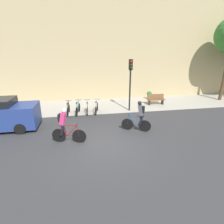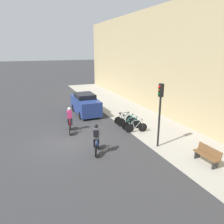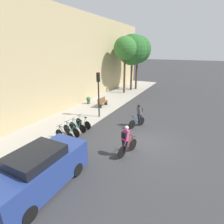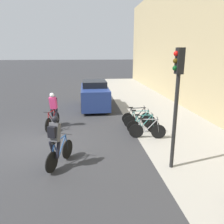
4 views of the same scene
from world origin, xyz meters
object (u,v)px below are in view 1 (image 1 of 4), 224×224
object	(u,v)px
cyclist_pink	(65,125)
potted_plant	(149,95)
traffic_light_pole	(130,76)
bench	(156,99)
parked_bike_1	(78,109)
parked_bike_2	(87,108)
cyclist_grey	(139,116)
parked_bike_0	(68,109)
parked_bike_3	(97,108)

from	to	relation	value
cyclist_pink	potted_plant	size ratio (longest dim) A/B	2.30
traffic_light_pole	bench	world-z (taller)	traffic_light_pole
parked_bike_1	traffic_light_pole	size ratio (longest dim) A/B	0.42
cyclist_pink	bench	bearing A→B (deg)	37.97
cyclist_pink	parked_bike_1	size ratio (longest dim) A/B	1.12
traffic_light_pole	bench	distance (m)	3.68
parked_bike_2	potted_plant	distance (m)	6.84
cyclist_grey	parked_bike_0	xyz separation A→B (m)	(-4.15, 3.65, -0.57)
cyclist_pink	parked_bike_1	bearing A→B (deg)	82.61
potted_plant	parked_bike_1	bearing A→B (deg)	-155.04
parked_bike_1	potted_plant	size ratio (longest dim) A/B	2.06
bench	potted_plant	world-z (taller)	bench
parked_bike_1	traffic_light_pole	xyz separation A→B (m)	(3.94, 0.10, 2.26)
traffic_light_pole	parked_bike_1	bearing A→B (deg)	-178.50
parked_bike_1	traffic_light_pole	bearing A→B (deg)	1.50
parked_bike_0	parked_bike_3	xyz separation A→B (m)	(2.07, 0.00, 0.01)
cyclist_pink	potted_plant	distance (m)	10.45
cyclist_pink	parked_bike_0	size ratio (longest dim) A/B	1.13
cyclist_grey	parked_bike_0	bearing A→B (deg)	138.69
parked_bike_0	parked_bike_1	bearing A→B (deg)	0.08
parked_bike_2	bench	size ratio (longest dim) A/B	1.05
parked_bike_3	traffic_light_pole	bearing A→B (deg)	2.30
parked_bike_1	parked_bike_2	size ratio (longest dim) A/B	1.03
parked_bike_3	traffic_light_pole	size ratio (longest dim) A/B	0.41
cyclist_pink	parked_bike_3	size ratio (longest dim) A/B	1.13
parked_bike_0	traffic_light_pole	size ratio (longest dim) A/B	0.41
parked_bike_1	parked_bike_3	distance (m)	1.38
parked_bike_3	traffic_light_pole	xyz separation A→B (m)	(2.56, 0.10, 2.26)
cyclist_pink	parked_bike_2	bearing A→B (deg)	73.80
parked_bike_1	parked_bike_2	xyz separation A→B (m)	(0.69, -0.00, -0.01)
parked_bike_1	bench	xyz separation A→B (m)	(6.63, 1.31, 0.07)
cyclist_grey	parked_bike_3	size ratio (longest dim) A/B	1.12
parked_bike_2	bench	xyz separation A→B (m)	(5.94, 1.31, 0.08)
cyclist_pink	parked_bike_1	distance (m)	4.37
parked_bike_0	parked_bike_1	xyz separation A→B (m)	(0.69, 0.00, 0.01)
traffic_light_pole	potted_plant	size ratio (longest dim) A/B	4.94
parked_bike_3	potted_plant	size ratio (longest dim) A/B	2.04
parked_bike_0	bench	distance (m)	7.44
potted_plant	parked_bike_0	bearing A→B (deg)	-157.10
parked_bike_3	traffic_light_pole	distance (m)	3.42
cyclist_grey	bench	world-z (taller)	cyclist_grey
cyclist_pink	parked_bike_2	xyz separation A→B (m)	(1.25, 4.30, -0.56)
bench	traffic_light_pole	bearing A→B (deg)	-155.82
parked_bike_0	bench	world-z (taller)	parked_bike_0
cyclist_pink	bench	xyz separation A→B (m)	(7.19, 5.61, -0.48)
potted_plant	cyclist_pink	bearing A→B (deg)	-134.51
parked_bike_2	traffic_light_pole	size ratio (longest dim) A/B	0.41
traffic_light_pole	bench	xyz separation A→B (m)	(2.69, 1.21, -2.19)
traffic_light_pole	potted_plant	distance (m)	4.71
parked_bike_3	parked_bike_0	bearing A→B (deg)	-179.98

